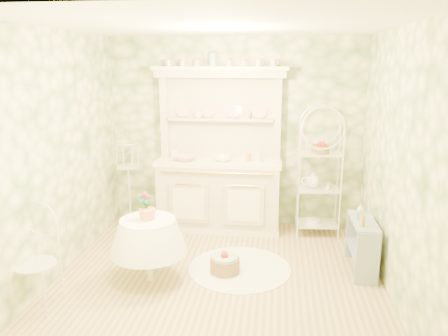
# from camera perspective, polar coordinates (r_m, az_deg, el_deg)

# --- Properties ---
(floor) EXTENTS (3.60, 3.60, 0.00)m
(floor) POSITION_cam_1_polar(r_m,az_deg,el_deg) (5.02, -0.73, -14.25)
(floor) COLOR tan
(floor) RESTS_ON ground
(ceiling) EXTENTS (3.60, 3.60, 0.00)m
(ceiling) POSITION_cam_1_polar(r_m,az_deg,el_deg) (4.44, -0.84, 18.19)
(ceiling) COLOR white
(ceiling) RESTS_ON floor
(wall_left) EXTENTS (3.60, 3.60, 0.00)m
(wall_left) POSITION_cam_1_polar(r_m,az_deg,el_deg) (5.11, -21.22, 1.45)
(wall_left) COLOR #F5EFC2
(wall_left) RESTS_ON floor
(wall_right) EXTENTS (3.60, 3.60, 0.00)m
(wall_right) POSITION_cam_1_polar(r_m,az_deg,el_deg) (4.66, 21.73, 0.29)
(wall_right) COLOR #F5EFC2
(wall_right) RESTS_ON floor
(wall_back) EXTENTS (3.60, 3.60, 0.00)m
(wall_back) POSITION_cam_1_polar(r_m,az_deg,el_deg) (6.30, 1.46, 4.56)
(wall_back) COLOR #F5EFC2
(wall_back) RESTS_ON floor
(wall_front) EXTENTS (3.60, 3.60, 0.00)m
(wall_front) POSITION_cam_1_polar(r_m,az_deg,el_deg) (2.84, -5.78, -7.04)
(wall_front) COLOR #F5EFC2
(wall_front) RESTS_ON floor
(kitchen_dresser) EXTENTS (1.87, 0.61, 2.29)m
(kitchen_dresser) POSITION_cam_1_polar(r_m,az_deg,el_deg) (6.09, -0.68, 2.28)
(kitchen_dresser) COLOR beige
(kitchen_dresser) RESTS_ON floor
(bakers_rack) EXTENTS (0.61, 0.46, 1.87)m
(bakers_rack) POSITION_cam_1_polar(r_m,az_deg,el_deg) (6.07, 12.35, -0.11)
(bakers_rack) COLOR white
(bakers_rack) RESTS_ON floor
(side_shelf) EXTENTS (0.32, 0.68, 0.57)m
(side_shelf) POSITION_cam_1_polar(r_m,az_deg,el_deg) (5.31, 17.53, -9.88)
(side_shelf) COLOR #8596A8
(side_shelf) RESTS_ON floor
(round_table) EXTENTS (0.69, 0.69, 0.75)m
(round_table) POSITION_cam_1_polar(r_m,az_deg,el_deg) (4.89, -9.79, -10.35)
(round_table) COLOR white
(round_table) RESTS_ON floor
(cafe_chair) EXTENTS (0.43, 0.43, 0.86)m
(cafe_chair) POSITION_cam_1_polar(r_m,az_deg,el_deg) (4.69, -23.41, -11.72)
(cafe_chair) COLOR white
(cafe_chair) RESTS_ON floor
(birdcage_stand) EXTENTS (0.35, 0.35, 1.40)m
(birdcage_stand) POSITION_cam_1_polar(r_m,az_deg,el_deg) (6.36, -12.33, -1.67)
(birdcage_stand) COLOR white
(birdcage_stand) RESTS_ON floor
(floor_basket) EXTENTS (0.44, 0.44, 0.24)m
(floor_basket) POSITION_cam_1_polar(r_m,az_deg,el_deg) (5.10, 0.10, -12.24)
(floor_basket) COLOR olive
(floor_basket) RESTS_ON floor
(lace_rug) EXTENTS (1.42, 1.42, 0.01)m
(lace_rug) POSITION_cam_1_polar(r_m,az_deg,el_deg) (5.23, 2.04, -12.94)
(lace_rug) COLOR white
(lace_rug) RESTS_ON floor
(bowl_floral) EXTENTS (0.37, 0.37, 0.08)m
(bowl_floral) POSITION_cam_1_polar(r_m,az_deg,el_deg) (6.12, -5.06, 1.06)
(bowl_floral) COLOR white
(bowl_floral) RESTS_ON kitchen_dresser
(bowl_white) EXTENTS (0.29, 0.29, 0.08)m
(bowl_white) POSITION_cam_1_polar(r_m,az_deg,el_deg) (6.06, -0.14, 0.99)
(bowl_white) COLOR white
(bowl_white) RESTS_ON kitchen_dresser
(cup_left) EXTENTS (0.14, 0.14, 0.09)m
(cup_left) POSITION_cam_1_polar(r_m,az_deg,el_deg) (6.19, -3.36, 6.81)
(cup_left) COLOR white
(cup_left) RESTS_ON kitchen_dresser
(cup_right) EXTENTS (0.12, 0.12, 0.10)m
(cup_right) POSITION_cam_1_polar(r_m,az_deg,el_deg) (6.13, 3.11, 6.74)
(cup_right) COLOR white
(cup_right) RESTS_ON kitchen_dresser
(potted_geranium) EXTENTS (0.16, 0.12, 0.30)m
(potted_geranium) POSITION_cam_1_polar(r_m,az_deg,el_deg) (4.74, -10.25, -5.01)
(potted_geranium) COLOR #3F7238
(potted_geranium) RESTS_ON round_table
(bottle_amber) EXTENTS (0.08, 0.08, 0.17)m
(bottle_amber) POSITION_cam_1_polar(r_m,az_deg,el_deg) (4.99, 17.64, -6.53)
(bottle_amber) COLOR #B68439
(bottle_amber) RESTS_ON side_shelf
(bottle_blue) EXTENTS (0.05, 0.05, 0.10)m
(bottle_blue) POSITION_cam_1_polar(r_m,az_deg,el_deg) (5.19, 17.07, -6.04)
(bottle_blue) COLOR #83AED1
(bottle_blue) RESTS_ON side_shelf
(bottle_glass) EXTENTS (0.10, 0.10, 0.10)m
(bottle_glass) POSITION_cam_1_polar(r_m,az_deg,el_deg) (5.43, 17.38, -5.24)
(bottle_glass) COLOR silver
(bottle_glass) RESTS_ON side_shelf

